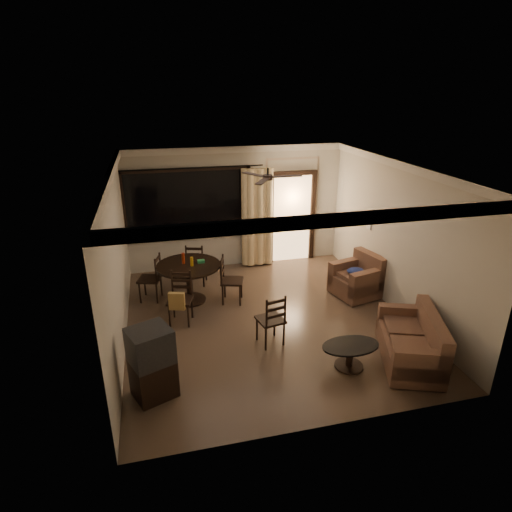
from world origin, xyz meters
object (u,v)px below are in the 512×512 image
object	(u,v)px
dining_table	(189,272)
dining_chair_south	(180,307)
dining_chair_west	(151,286)
tv_cabinet	(152,363)
sofa	(414,344)
armchair	(359,279)
side_chair	(271,329)
coffee_table	(350,352)
dining_chair_north	(197,272)
dining_chair_east	(232,289)

from	to	relation	value
dining_table	dining_chair_south	distance (m)	0.91
dining_chair_west	tv_cabinet	world-z (taller)	tv_cabinet
tv_cabinet	sofa	world-z (taller)	tv_cabinet
armchair	side_chair	size ratio (longest dim) A/B	1.09
armchair	tv_cabinet	bearing A→B (deg)	-166.64
sofa	dining_chair_west	bearing A→B (deg)	161.94
dining_chair_south	coffee_table	xyz separation A→B (m)	(2.40, -1.96, -0.04)
dining_chair_west	sofa	bearing A→B (deg)	68.25
dining_chair_north	dining_chair_east	bearing A→B (deg)	136.76
dining_chair_west	dining_chair_north	bearing A→B (deg)	134.46
dining_chair_east	dining_table	bearing A→B (deg)	89.93
dining_chair_west	coffee_table	world-z (taller)	dining_chair_west
sofa	coffee_table	distance (m)	1.02
dining_chair_west	sofa	xyz separation A→B (m)	(3.92, -3.11, 0.03)
side_chair	dining_chair_south	bearing A→B (deg)	-48.22
dining_chair_west	tv_cabinet	size ratio (longest dim) A/B	0.91
side_chair	sofa	bearing A→B (deg)	141.65
dining_chair_west	armchair	distance (m)	4.21
dining_chair_east	dining_chair_north	size ratio (longest dim) A/B	1.00
side_chair	dining_chair_west	bearing A→B (deg)	-59.47
dining_chair_south	armchair	world-z (taller)	dining_chair_south
dining_chair_south	coffee_table	distance (m)	3.10
dining_chair_west	armchair	size ratio (longest dim) A/B	0.93
dining_chair_south	sofa	xyz separation A→B (m)	(3.42, -2.05, 0.01)
dining_chair_south	tv_cabinet	world-z (taller)	tv_cabinet
dining_chair_north	armchair	xyz separation A→B (m)	(3.16, -1.30, 0.07)
dining_chair_east	tv_cabinet	size ratio (longest dim) A/B	0.91
sofa	dining_table	bearing A→B (deg)	158.20
dining_chair_north	armchair	bearing A→B (deg)	174.27
sofa	coffee_table	world-z (taller)	sofa
dining_chair_east	tv_cabinet	distance (m)	2.93
dining_chair_south	armchair	distance (m)	3.65
sofa	armchair	bearing A→B (deg)	105.07
dining_table	sofa	distance (m)	4.29
side_chair	dining_chair_north	bearing A→B (deg)	-82.08
dining_chair_north	side_chair	distance (m)	2.78
dining_chair_west	armchair	world-z (taller)	dining_chair_west
sofa	side_chair	distance (m)	2.26
dining_chair_south	sofa	bearing A→B (deg)	-14.28
coffee_table	side_chair	bearing A→B (deg)	137.44
coffee_table	side_chair	world-z (taller)	side_chair
dining_chair_north	side_chair	world-z (taller)	dining_chair_north
dining_chair_east	sofa	world-z (taller)	dining_chair_east
dining_chair_west	side_chair	distance (m)	2.84
dining_chair_east	tv_cabinet	xyz separation A→B (m)	(-1.56, -2.47, 0.24)
dining_chair_south	dining_chair_north	bearing A→B (deg)	90.00
dining_chair_south	tv_cabinet	distance (m)	1.97
armchair	dining_chair_west	bearing A→B (deg)	155.03
dining_chair_north	armchair	distance (m)	3.42
dining_chair_east	dining_chair_south	world-z (taller)	same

